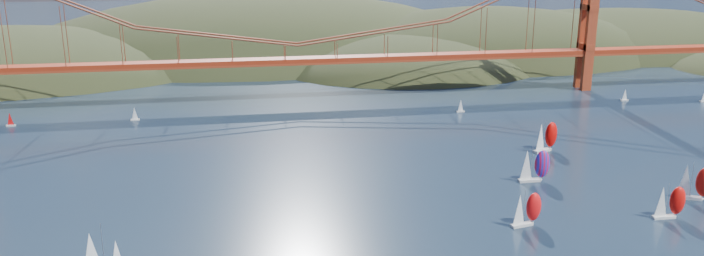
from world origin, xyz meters
name	(u,v)px	position (x,y,z in m)	size (l,w,h in m)	color
headlands	(365,76)	(44.95, 278.29, -12.46)	(725.00, 225.00, 96.00)	black
bridge	(292,18)	(-1.75, 180.00, 32.23)	(552.00, 12.00, 55.00)	maroon
racer_0	(526,209)	(39.91, 51.86, 4.11)	(7.75, 4.29, 8.69)	silver
racer_1	(669,202)	(74.34, 50.37, 4.12)	(7.58, 3.07, 8.73)	white
racer_2	(695,182)	(87.51, 59.99, 4.64)	(8.75, 6.35, 9.83)	white
racer_3	(546,136)	(67.77, 102.41, 4.71)	(8.91, 6.09, 9.98)	silver
racer_rwb	(534,165)	(53.46, 78.44, 4.63)	(8.49, 3.42, 9.80)	silver
distant_boat_2	(10,119)	(-100.79, 158.55, 2.41)	(3.00, 2.00, 4.70)	silver
distant_boat_3	(135,114)	(-59.77, 159.17, 2.41)	(3.00, 2.00, 4.70)	silver
distant_boat_4	(625,95)	(126.23, 157.30, 2.41)	(3.00, 2.00, 4.70)	silver
distant_boat_5	(704,96)	(155.49, 150.16, 2.41)	(3.00, 2.00, 4.70)	silver
distant_boat_8	(461,106)	(57.04, 151.01, 2.41)	(3.00, 2.00, 4.70)	silver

